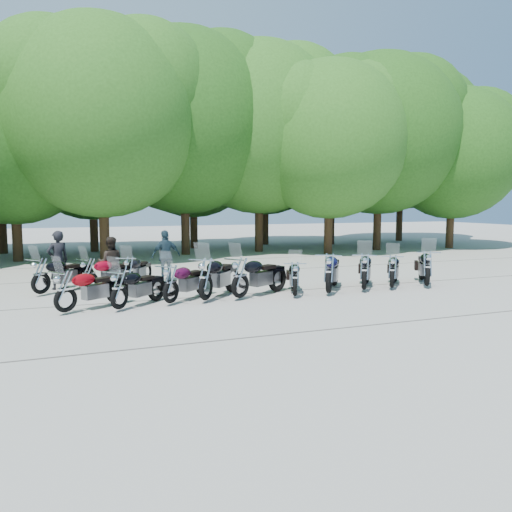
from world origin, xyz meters
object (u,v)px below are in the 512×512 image
object	(u,v)px
motorcycle_1	(119,288)
motorcycle_4	(240,276)
motorcycle_2	(171,283)
motorcycle_10	(41,275)
motorcycle_3	(206,277)
motorcycle_7	(365,270)
motorcycle_0	(65,290)
rider_1	(110,263)
motorcycle_6	(329,272)
motorcycle_5	(295,278)
motorcycle_8	(392,270)
rider_0	(58,260)
rider_2	(166,256)
motorcycle_11	(89,274)
motorcycle_9	(427,267)
motorcycle_12	(129,271)

from	to	relation	value
motorcycle_1	motorcycle_4	xyz separation A→B (m)	(3.22, 0.29, 0.09)
motorcycle_2	motorcycle_10	distance (m)	4.12
motorcycle_1	motorcycle_3	size ratio (longest dim) A/B	0.84
motorcycle_10	motorcycle_7	bearing A→B (deg)	-146.01
motorcycle_1	motorcycle_4	size ratio (longest dim) A/B	0.86
motorcycle_2	motorcycle_4	size ratio (longest dim) A/B	0.91
motorcycle_0	motorcycle_3	xyz separation A→B (m)	(3.48, 0.21, 0.08)
motorcycle_3	rider_1	bearing A→B (deg)	-15.18
motorcycle_0	motorcycle_6	distance (m)	7.05
motorcycle_3	motorcycle_5	xyz separation A→B (m)	(2.50, -0.23, -0.11)
motorcycle_8	rider_1	size ratio (longest dim) A/B	1.34
rider_0	rider_2	distance (m)	3.42
motorcycle_1	motorcycle_3	bearing A→B (deg)	-125.35
rider_0	rider_1	world-z (taller)	rider_0
motorcycle_7	motorcycle_11	bearing A→B (deg)	16.60
motorcycle_9	rider_2	xyz separation A→B (m)	(-7.33, 4.29, 0.20)
motorcycle_1	motorcycle_9	world-z (taller)	motorcycle_9
motorcycle_5	rider_2	xyz separation A→B (m)	(-2.79, 4.29, 0.29)
motorcycle_2	rider_2	xyz separation A→B (m)	(0.64, 4.09, 0.26)
motorcycle_1	motorcycle_2	world-z (taller)	motorcycle_2
motorcycle_10	motorcycle_12	size ratio (longest dim) A/B	1.06
motorcycle_1	rider_0	size ratio (longest dim) A/B	1.13
rider_2	motorcycle_8	bearing A→B (deg)	133.69
motorcycle_8	rider_1	world-z (taller)	rider_1
rider_0	rider_1	distance (m)	1.57
motorcycle_1	motorcycle_7	xyz separation A→B (m)	(7.09, 0.19, 0.08)
motorcycle_9	motorcycle_3	bearing A→B (deg)	32.08
motorcycle_1	motorcycle_8	distance (m)	8.09
motorcycle_11	rider_1	bearing A→B (deg)	-73.71
motorcycle_4	motorcycle_10	size ratio (longest dim) A/B	1.08
motorcycle_7	motorcycle_1	bearing A→B (deg)	36.96
motorcycle_7	motorcycle_8	xyz separation A→B (m)	(1.00, 0.01, -0.05)
motorcycle_5	motorcycle_8	distance (m)	3.34
motorcycle_0	rider_2	world-z (taller)	rider_2
motorcycle_5	motorcycle_12	distance (m)	5.10
motorcycle_9	rider_0	size ratio (longest dim) A/B	1.30
motorcycle_1	motorcycle_6	xyz separation A→B (m)	(5.82, 0.06, 0.11)
motorcycle_2	motorcycle_3	size ratio (longest dim) A/B	0.88
motorcycle_12	motorcycle_3	bearing A→B (deg)	150.98
motorcycle_0	motorcycle_7	size ratio (longest dim) A/B	0.91
motorcycle_7	motorcycle_12	bearing A→B (deg)	12.11
motorcycle_3	motorcycle_4	xyz separation A→B (m)	(0.96, -0.01, -0.02)
motorcycle_4	rider_2	world-z (taller)	rider_2
rider_0	motorcycle_12	bearing A→B (deg)	131.80
motorcycle_0	motorcycle_8	distance (m)	9.31
motorcycle_2	motorcycle_10	bearing A→B (deg)	9.32
motorcycle_3	motorcycle_11	size ratio (longest dim) A/B	1.16
motorcycle_3	motorcycle_12	distance (m)	3.18
motorcycle_7	motorcycle_10	xyz separation A→B (m)	(-8.97, 2.69, -0.04)
motorcycle_5	motorcycle_9	world-z (taller)	motorcycle_9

